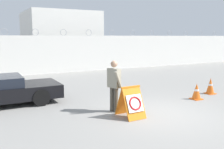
% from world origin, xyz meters
% --- Properties ---
extents(ground_plane, '(90.00, 90.00, 0.00)m').
position_xyz_m(ground_plane, '(0.00, 0.00, 0.00)').
color(ground_plane, gray).
extents(perimeter_wall, '(36.00, 0.30, 3.12)m').
position_xyz_m(perimeter_wall, '(0.00, 11.15, 1.34)').
color(perimeter_wall, silver).
rests_on(perimeter_wall, ground_plane).
extents(building_block, '(6.00, 6.29, 4.76)m').
position_xyz_m(building_block, '(1.27, 16.38, 2.38)').
color(building_block, silver).
rests_on(building_block, ground_plane).
extents(barricade_sign, '(0.71, 0.89, 1.02)m').
position_xyz_m(barricade_sign, '(-1.20, 0.22, 0.50)').
color(barricade_sign, orange).
rests_on(barricade_sign, ground_plane).
extents(security_guard, '(0.36, 0.69, 1.78)m').
position_xyz_m(security_guard, '(-1.42, 1.01, 1.00)').
color(security_guard, '#514C42').
rests_on(security_guard, ground_plane).
extents(traffic_cone_near, '(0.42, 0.42, 0.73)m').
position_xyz_m(traffic_cone_near, '(3.77, 1.34, 0.36)').
color(traffic_cone_near, orange).
rests_on(traffic_cone_near, ground_plane).
extents(traffic_cone_mid, '(0.43, 0.43, 0.67)m').
position_xyz_m(traffic_cone_mid, '(2.44, 0.91, 0.33)').
color(traffic_cone_mid, orange).
rests_on(traffic_cone_mid, ground_plane).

